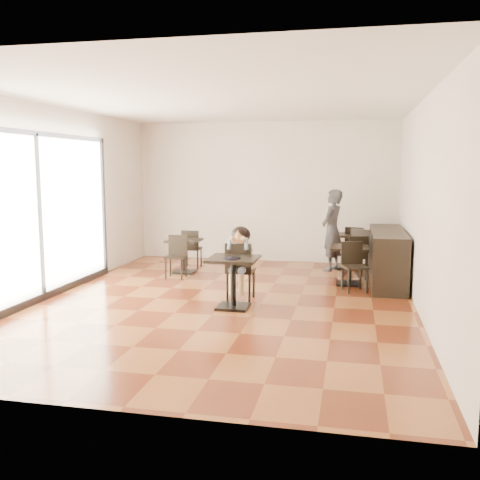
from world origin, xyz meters
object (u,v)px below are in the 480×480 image
(child_chair, at_px, (241,271))
(child_table, at_px, (233,283))
(child, at_px, (241,264))
(chair_back_b, at_px, (357,252))
(cafe_table_mid, at_px, (349,266))
(cafe_table_left, at_px, (184,256))
(chair_mid_b, at_px, (355,267))
(chair_back_a, at_px, (357,247))
(adult_patron, at_px, (332,230))
(cafe_table_back, at_px, (349,251))
(chair_left_b, at_px, (176,257))
(chair_mid_a, at_px, (355,257))
(chair_left_a, at_px, (192,249))

(child_chair, bearing_deg, child_table, 90.00)
(child, bearing_deg, chair_back_b, 54.06)
(cafe_table_mid, distance_m, cafe_table_left, 3.38)
(chair_mid_b, xyz_separation_m, chair_back_a, (0.04, 2.31, 0.02))
(adult_patron, relative_size, cafe_table_back, 2.29)
(chair_mid_b, xyz_separation_m, chair_left_b, (-3.45, 0.45, -0.02))
(chair_back_a, bearing_deg, chair_left_b, 47.99)
(cafe_table_mid, bearing_deg, child_table, -130.12)
(adult_patron, height_order, chair_mid_a, adult_patron)
(cafe_table_left, bearing_deg, chair_left_a, 90.00)
(child, distance_m, chair_left_a, 2.99)
(chair_left_a, bearing_deg, chair_left_b, 87.20)
(cafe_table_left, distance_m, chair_left_b, 0.55)
(adult_patron, xyz_separation_m, cafe_table_left, (-2.97, -0.88, -0.51))
(chair_left_a, xyz_separation_m, chair_back_a, (3.48, 0.76, 0.03))
(chair_left_b, bearing_deg, child, -44.25)
(cafe_table_left, relative_size, chair_left_a, 0.83)
(child, relative_size, adult_patron, 0.70)
(chair_left_b, relative_size, chair_back_a, 0.93)
(cafe_table_back, bearing_deg, cafe_table_mid, -89.55)
(child_table, distance_m, chair_mid_a, 3.20)
(child_chair, relative_size, cafe_table_mid, 1.33)
(chair_mid_a, bearing_deg, adult_patron, -78.59)
(child_chair, bearing_deg, chair_back_b, -125.94)
(cafe_table_left, xyz_separation_m, chair_mid_b, (3.45, -1.00, 0.09))
(chair_back_a, xyz_separation_m, chair_back_b, (0.00, -0.68, 0.00))
(child, bearing_deg, chair_back_a, 60.16)
(child_table, height_order, adult_patron, adult_patron)
(child, height_order, chair_left_a, child)
(child_table, height_order, chair_left_a, chair_left_a)
(child_table, relative_size, chair_left_b, 0.95)
(child_table, height_order, chair_left_b, chair_left_b)
(cafe_table_back, xyz_separation_m, chair_left_b, (-3.33, -1.73, 0.04))
(child_table, relative_size, adult_patron, 0.47)
(cafe_table_mid, xyz_separation_m, chair_back_a, (0.14, 1.76, 0.09))
(child_chair, bearing_deg, chair_back_a, -119.84)
(cafe_table_mid, distance_m, chair_left_a, 3.49)
(adult_patron, xyz_separation_m, chair_mid_a, (0.48, -0.78, -0.42))
(chair_back_a, bearing_deg, chair_left_a, 32.20)
(adult_patron, distance_m, cafe_table_back, 0.68)
(cafe_table_mid, xyz_separation_m, cafe_table_back, (-0.01, 1.63, 0.01))
(child_table, distance_m, adult_patron, 3.68)
(child_table, distance_m, child, 0.59)
(child, relative_size, cafe_table_mid, 1.67)
(child_chair, relative_size, cafe_table_back, 1.28)
(cafe_table_back, relative_size, chair_back_b, 0.83)
(adult_patron, distance_m, cafe_table_left, 3.13)
(chair_mid_a, relative_size, chair_mid_b, 1.00)
(adult_patron, bearing_deg, cafe_table_back, 149.14)
(chair_left_b, bearing_deg, cafe_table_left, 87.20)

